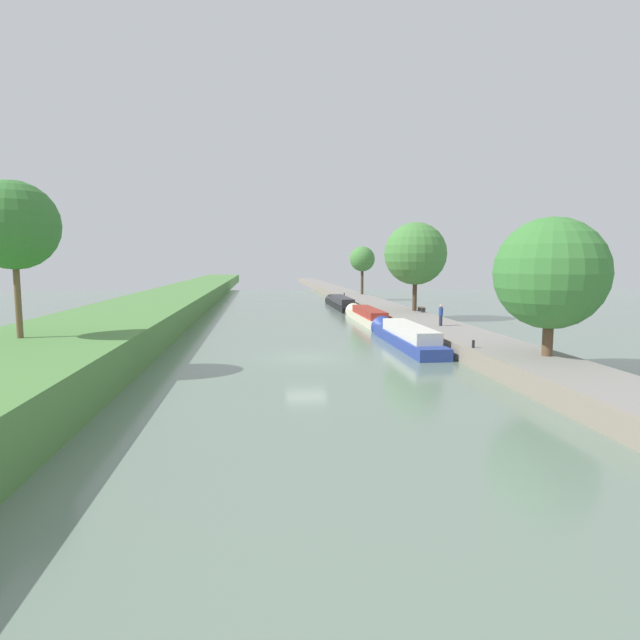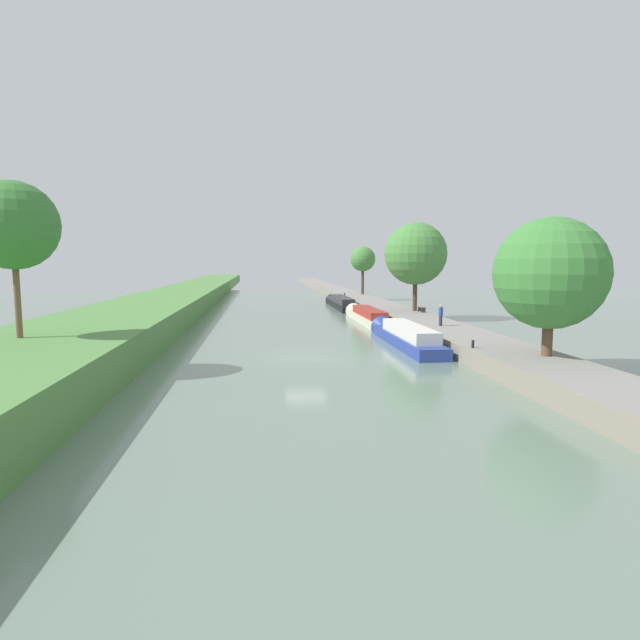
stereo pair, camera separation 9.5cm
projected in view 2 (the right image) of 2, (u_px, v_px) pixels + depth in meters
name	position (u px, v px, depth m)	size (l,w,h in m)	color
ground_plane	(306.00, 358.00, 32.54)	(160.00, 160.00, 0.00)	slate
left_grassy_bank	(76.00, 345.00, 30.91)	(8.87, 260.00, 2.13)	#518442
right_towpath	(482.00, 347.00, 33.75)	(4.49, 260.00, 0.97)	gray
stone_quay	(446.00, 347.00, 33.48)	(0.25, 260.00, 1.02)	gray
narrowboat_blue	(404.00, 335.00, 37.82)	(2.05, 13.99, 2.15)	#283D93
narrowboat_cream	(366.00, 316.00, 52.51)	(1.98, 14.55, 1.99)	beige
narrowboat_black	(340.00, 303.00, 68.79)	(1.94, 16.59, 2.08)	black
tree_rightbank_near	(550.00, 273.00, 27.29)	(5.85, 5.85, 7.29)	brown
tree_rightbank_midnear	(416.00, 254.00, 52.90)	(6.30, 6.30, 8.94)	#4C3828
tree_rightbank_midfar	(363.00, 259.00, 80.36)	(3.84, 3.84, 7.36)	#4C3828
tree_leftbank_downstream	(13.00, 226.00, 25.63)	(4.35, 4.35, 7.75)	brown
person_walking	(441.00, 315.00, 40.76)	(0.34, 0.34, 1.66)	#282D42
mooring_bollard_near	(473.00, 344.00, 30.31)	(0.16, 0.16, 0.45)	black
mooring_bollard_far	(345.00, 294.00, 76.74)	(0.16, 0.16, 0.45)	black
park_bench	(422.00, 308.00, 52.21)	(0.44, 1.50, 0.47)	#333338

